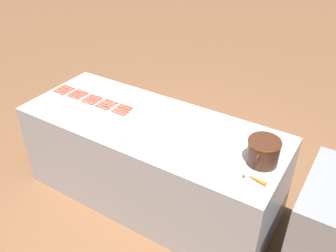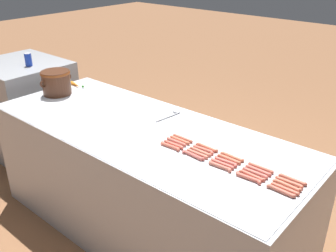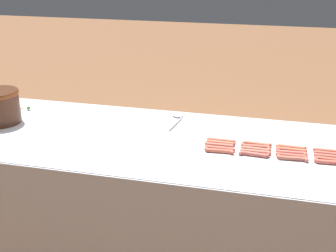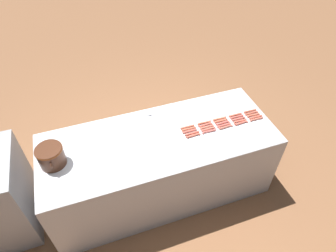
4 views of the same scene
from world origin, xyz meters
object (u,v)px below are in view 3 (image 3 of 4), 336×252
Objects in this scene: hot_dog_2 at (292,158)px; hot_dog_16 at (330,154)px; hot_dog_18 at (256,147)px; hot_dog_13 at (256,149)px; hot_dog_6 at (331,160)px; hot_dog_23 at (257,144)px; hot_dog_1 at (331,162)px; hot_dog_9 at (220,148)px; hot_dog_3 at (254,154)px; hot_dog_19 at (221,143)px; carrot at (17,108)px; hot_dog_7 at (291,156)px; hot_dog_4 at (219,151)px; hot_dog_24 at (221,140)px; hot_dog_22 at (291,147)px; hot_dog_8 at (256,152)px; hot_dog_17 at (291,150)px; hot_dog_11 at (330,157)px; hot_dog_21 at (329,151)px; serving_spoon at (177,118)px; hot_dog_12 at (292,153)px; hot_dog_14 at (219,145)px.

hot_dog_2 is 0.22m from hot_dog_16.
hot_dog_13 is at bearing -176.39° from hot_dog_18.
hot_dog_23 is (0.11, 0.38, 0.00)m from hot_dog_6.
hot_dog_1 is 0.56m from hot_dog_9.
hot_dog_3 is 1.00× the size of hot_dog_23.
hot_dog_9 and hot_dog_19 have the same top height.
hot_dog_1 is 1.00× the size of hot_dog_9.
hot_dog_19 is 0.90× the size of carrot.
hot_dog_7 and hot_dog_9 have the same top height.
hot_dog_7 and hot_dog_19 have the same top height.
hot_dog_13 is at bearing -79.16° from hot_dog_9.
hot_dog_4 is 1.00× the size of hot_dog_24.
hot_dog_4 is (-0.00, 0.18, 0.00)m from hot_dog_3.
hot_dog_19 is at bearing 95.28° from hot_dog_22.
hot_dog_2 is 0.19m from hot_dog_6.
hot_dog_7 is 0.19m from hot_dog_13.
hot_dog_1 is 0.58m from hot_dog_19.
hot_dog_9 is at bearing 90.07° from hot_dog_7.
hot_dog_18 is 1.00× the size of hot_dog_23.
hot_dog_8 is 1.00× the size of hot_dog_24.
hot_dog_8 is 0.20m from hot_dog_17.
hot_dog_7 is (0.03, 0.19, 0.00)m from hot_dog_1.
hot_dog_23 is at bearing 74.50° from hot_dog_6.
hot_dog_1 is at bearing -118.74° from hot_dog_17.
hot_dog_1 is at bearing -89.81° from hot_dog_4.
carrot reaches higher than hot_dog_11.
hot_dog_8 is 1.00× the size of hot_dog_17.
hot_dog_21 is 0.94m from serving_spoon.
hot_dog_8 is at bearing 110.98° from hot_dog_17.
hot_dog_7 and hot_dog_24 have the same top height.
hot_dog_6 reaches higher than serving_spoon.
hot_dog_6 is 0.20m from hot_dog_12.
hot_dog_11 is at bearing -96.84° from hot_dog_24.
hot_dog_17 is 0.77m from serving_spoon.
hot_dog_14 is at bearing 84.07° from hot_dog_7.
hot_dog_2 is 0.19m from hot_dog_8.
hot_dog_9 is (0.03, 0.56, 0.00)m from hot_dog_1.
carrot is (0.27, 1.98, 0.00)m from hot_dog_11.
hot_dog_1 is at bearing -126.13° from hot_dog_22.
hot_dog_7 is 0.21m from hot_dog_23.
hot_dog_3 is 1.00× the size of hot_dog_8.
hot_dog_3 is 0.19m from hot_dog_7.
hot_dog_21 is 1.99m from carrot.
hot_dog_11 and hot_dog_14 have the same top height.
hot_dog_1 is 0.22m from hot_dog_17.
hot_dog_18 is 0.20m from hot_dog_24.
hot_dog_7 is at bearing 110.17° from hot_dog_16.
hot_dog_8 is 0.20m from hot_dog_14.
hot_dog_18 is 0.89× the size of carrot.
hot_dog_3 is 1.00× the size of hot_dog_17.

